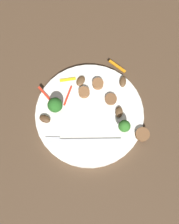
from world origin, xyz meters
TOP-DOWN VIEW (x-y plane):
  - ground_plane at (0.00, 0.00)m, footprint 1.40×1.40m
  - plate at (0.00, 0.00)m, footprint 0.27×0.27m
  - fork at (0.05, 0.06)m, footprint 0.18×0.06m
  - broccoli_floret_0 at (0.08, -0.03)m, footprint 0.04×0.04m
  - broccoli_floret_1 at (-0.06, 0.06)m, footprint 0.03×0.03m
  - sausage_slice_0 at (-0.00, -0.05)m, footprint 0.04×0.04m
  - sausage_slice_1 at (-0.06, -0.02)m, footprint 0.04×0.04m
  - sausage_slice_2 at (-0.04, -0.07)m, footprint 0.03×0.03m
  - sausage_slice_3 at (-0.11, 0.09)m, footprint 0.05×0.05m
  - mushroom_0 at (-0.00, -0.09)m, footprint 0.04×0.04m
  - mushroom_1 at (0.11, -0.01)m, footprint 0.03×0.03m
  - mushroom_2 at (-0.07, 0.02)m, footprint 0.03×0.03m
  - mushroom_3 at (-0.10, -0.06)m, footprint 0.03×0.04m
  - pepper_strip_0 at (0.10, -0.08)m, footprint 0.03×0.05m
  - pepper_strip_1 at (0.04, -0.06)m, footprint 0.03×0.05m
  - pepper_strip_2 at (0.03, -0.10)m, footprint 0.04×0.01m
  - pepper_strip_3 at (-0.11, -0.10)m, footprint 0.04×0.05m

SIDE VIEW (x-z plane):
  - ground_plane at x=0.00m, z-range 0.00..0.00m
  - plate at x=0.00m, z-range 0.00..0.02m
  - fork at x=0.05m, z-range 0.02..0.02m
  - pepper_strip_3 at x=-0.11m, z-range 0.02..0.02m
  - pepper_strip_1 at x=0.04m, z-range 0.02..0.02m
  - pepper_strip_2 at x=0.03m, z-range 0.02..0.02m
  - pepper_strip_0 at x=0.10m, z-range 0.02..0.02m
  - mushroom_0 at x=0.00m, z-range 0.02..0.03m
  - sausage_slice_1 at x=-0.06m, z-range 0.02..0.03m
  - sausage_slice_3 at x=-0.11m, z-range 0.02..0.03m
  - mushroom_2 at x=-0.07m, z-range 0.02..0.03m
  - mushroom_3 at x=-0.10m, z-range 0.02..0.03m
  - mushroom_1 at x=0.11m, z-range 0.02..0.03m
  - sausage_slice_0 at x=0.00m, z-range 0.02..0.03m
  - sausage_slice_2 at x=-0.04m, z-range 0.02..0.03m
  - broccoli_floret_0 at x=0.08m, z-range 0.02..0.07m
  - broccoli_floret_1 at x=-0.06m, z-range 0.03..0.07m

